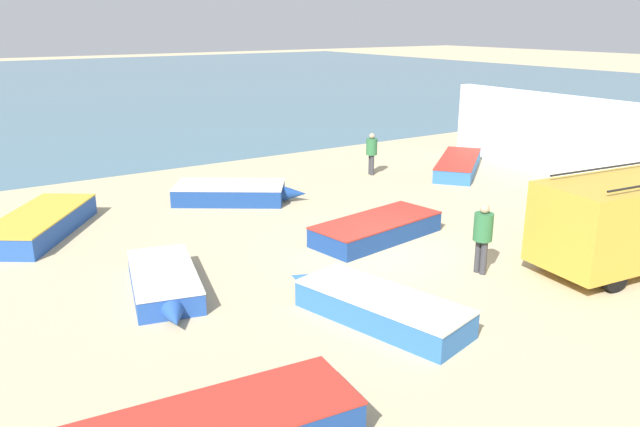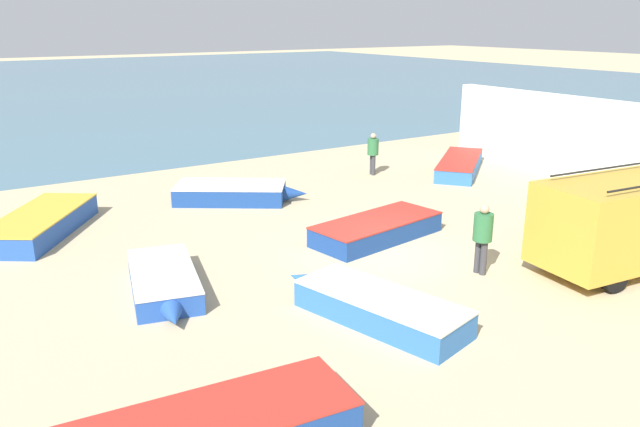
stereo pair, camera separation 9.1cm
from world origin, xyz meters
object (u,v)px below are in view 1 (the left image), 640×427
Objects in this scene: fishing_rowboat_4 at (233,193)px; fisherman_0 at (483,232)px; fishing_rowboat_1 at (164,282)px; fishing_rowboat_3 at (42,222)px; fishing_rowboat_5 at (376,306)px; parked_van at (634,219)px; fishing_rowboat_2 at (380,228)px; fishing_rowboat_0 at (459,164)px; fisherman_1 at (372,150)px.

fisherman_0 reaches higher than fishing_rowboat_4.
fishing_rowboat_4 is (4.42, 5.74, 0.04)m from fishing_rowboat_1.
fishing_rowboat_5 is at bearing -118.94° from fishing_rowboat_3.
parked_van is 1.24× the size of fishing_rowboat_4.
fishing_rowboat_4 reaches higher than fishing_rowboat_2.
fishing_rowboat_0 is 1.11× the size of fishing_rowboat_5.
fishing_rowboat_2 is at bearing -53.71° from fishing_rowboat_5.
fishing_rowboat_3 is at bearing -145.98° from fishing_rowboat_4.
fishing_rowboat_5 is 2.73× the size of fisherman_1.
fishing_rowboat_0 is 2.88× the size of fisherman_0.
fishing_rowboat_0 is at bearing 28.84° from fishing_rowboat_4.
fishing_rowboat_3 is 2.81× the size of fisherman_0.
fisherman_1 reaches higher than fishing_rowboat_0.
fishing_rowboat_4 is 9.03m from fisherman_0.
parked_van reaches higher than fishing_rowboat_4.
fishing_rowboat_3 reaches higher than fishing_rowboat_5.
parked_van is 15.43m from fishing_rowboat_3.
fisherman_0 is at bearing -95.90° from fishing_rowboat_5.
fishing_rowboat_5 is at bearing 179.35° from fishing_rowboat_0.
fishing_rowboat_0 is 1.02× the size of fishing_rowboat_3.
fishing_rowboat_1 is at bearing 43.24° from fisherman_1.
fishing_rowboat_5 is at bearing -138.12° from fishing_rowboat_2.
fisherman_1 reaches higher than fishing_rowboat_5.
fisherman_1 reaches higher than fishing_rowboat_1.
fisherman_0 reaches higher than fishing_rowboat_3.
fisherman_0 reaches higher than fishing_rowboat_2.
fishing_rowboat_3 is 10.33m from fishing_rowboat_5.
fishing_rowboat_4 is at bearing 16.96° from fisherman_1.
fishing_rowboat_3 is at bearing 129.99° from fisherman_0.
parked_van is 3.21× the size of fisherman_1.
fishing_rowboat_4 is (-9.38, 0.91, 0.02)m from fishing_rowboat_0.
fisherman_1 is at bearing 93.48° from parked_van.
fishing_rowboat_5 reaches higher than fishing_rowboat_1.
fishing_rowboat_3 is 1.14× the size of fishing_rowboat_4.
fisherman_0 is at bearing 79.24° from fishing_rowboat_1.
parked_van is 3.06× the size of fisherman_0.
parked_van is 6.23m from fishing_rowboat_2.
fishing_rowboat_3 reaches higher than fishing_rowboat_2.
fishing_rowboat_3 is 1.08× the size of fishing_rowboat_5.
fishing_rowboat_2 is at bearing -37.52° from fishing_rowboat_4.
fishing_rowboat_2 is at bearing 66.71° from fisherman_1.
fishing_rowboat_2 is 0.98× the size of fishing_rowboat_3.
parked_van is at bearing -97.51° from fishing_rowboat_3.
fisherman_0 is (6.60, -2.99, 0.76)m from fishing_rowboat_1.
parked_van reaches higher than fishing_rowboat_3.
fishing_rowboat_0 is at bearing 44.82° from fisherman_0.
fisherman_1 is at bearing 118.96° from fishing_rowboat_0.
parked_van is at bearing -150.91° from fishing_rowboat_0.
fishing_rowboat_3 is at bearing 14.66° from fisherman_1.
fishing_rowboat_5 is (3.08, -3.51, 0.03)m from fishing_rowboat_1.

